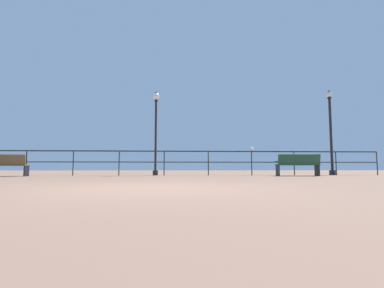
# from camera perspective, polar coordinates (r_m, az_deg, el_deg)

# --- Properties ---
(ground_plane) EXTENTS (60.00, 60.00, 0.00)m
(ground_plane) POSITION_cam_1_polar(r_m,az_deg,el_deg) (4.86, -9.41, -8.93)
(ground_plane) COLOR #906952
(pier_railing) EXTENTS (19.83, 0.05, 1.10)m
(pier_railing) POSITION_cam_1_polar(r_m,az_deg,el_deg) (12.47, -5.72, -2.70)
(pier_railing) COLOR black
(pier_railing) RESTS_ON ground_plane
(bench_far_left) EXTENTS (1.68, 0.70, 0.87)m
(bench_far_left) POSITION_cam_1_polar(r_m,az_deg,el_deg) (13.39, -33.96, -3.41)
(bench_far_left) COLOR brown
(bench_far_left) RESTS_ON ground_plane
(bench_near_left) EXTENTS (1.80, 0.73, 0.91)m
(bench_near_left) POSITION_cam_1_polar(r_m,az_deg,el_deg) (12.66, 20.89, -3.77)
(bench_near_left) COLOR #244A33
(bench_near_left) RESTS_ON ground_plane
(lamppost_center) EXTENTS (0.32, 0.32, 3.90)m
(lamppost_center) POSITION_cam_1_polar(r_m,az_deg,el_deg) (12.97, -7.42, 4.14)
(lamppost_center) COLOR black
(lamppost_center) RESTS_ON ground_plane
(lamppost_right) EXTENTS (0.28, 0.28, 4.09)m
(lamppost_right) POSITION_cam_1_polar(r_m,az_deg,el_deg) (14.88, 26.54, 2.26)
(lamppost_right) COLOR black
(lamppost_right) RESTS_ON ground_plane
(seagull_on_rail) EXTENTS (0.18, 0.42, 0.20)m
(seagull_on_rail) POSITION_cam_1_polar(r_m,az_deg,el_deg) (12.98, 12.22, -1.02)
(seagull_on_rail) COLOR white
(seagull_on_rail) RESTS_ON pier_railing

